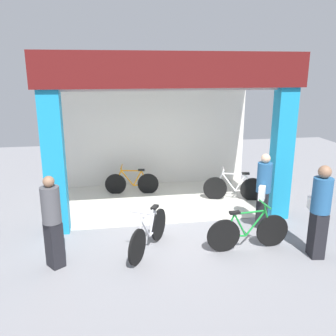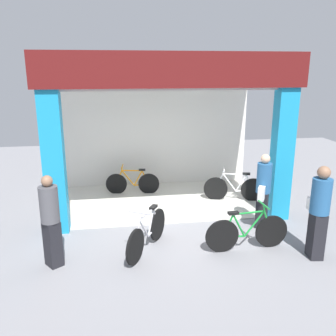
{
  "view_description": "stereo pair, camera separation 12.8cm",
  "coord_description": "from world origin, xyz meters",
  "px_view_note": "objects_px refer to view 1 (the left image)",
  "views": [
    {
      "loc": [
        -1.39,
        -7.66,
        3.53
      ],
      "look_at": [
        0.0,
        0.78,
        1.15
      ],
      "focal_mm": 38.29,
      "sensor_mm": 36.0,
      "label": 1
    },
    {
      "loc": [
        -1.26,
        -7.68,
        3.53
      ],
      "look_at": [
        0.0,
        0.78,
        1.15
      ],
      "focal_mm": 38.29,
      "sensor_mm": 36.0,
      "label": 2
    }
  ],
  "objects_px": {
    "bicycle_inside_0": "(234,188)",
    "pedestrian_3": "(52,221)",
    "bicycle_inside_1": "(132,183)",
    "bicycle_parked_1": "(248,231)",
    "pedestrian_1": "(263,190)",
    "pedestrian_2": "(320,210)",
    "bicycle_parked_0": "(149,233)"
  },
  "relations": [
    {
      "from": "bicycle_inside_0",
      "to": "pedestrian_3",
      "type": "distance_m",
      "value": 5.21
    },
    {
      "from": "bicycle_inside_1",
      "to": "bicycle_inside_0",
      "type": "bearing_deg",
      "value": -19.64
    },
    {
      "from": "bicycle_inside_0",
      "to": "bicycle_parked_1",
      "type": "bearing_deg",
      "value": -103.6
    },
    {
      "from": "bicycle_parked_1",
      "to": "pedestrian_3",
      "type": "bearing_deg",
      "value": -179.28
    },
    {
      "from": "pedestrian_1",
      "to": "bicycle_inside_1",
      "type": "bearing_deg",
      "value": 135.86
    },
    {
      "from": "bicycle_parked_1",
      "to": "pedestrian_3",
      "type": "distance_m",
      "value": 3.78
    },
    {
      "from": "bicycle_inside_1",
      "to": "bicycle_parked_1",
      "type": "distance_m",
      "value": 4.23
    },
    {
      "from": "bicycle_inside_1",
      "to": "pedestrian_1",
      "type": "xyz_separation_m",
      "value": [
        2.79,
        -2.71,
        0.55
      ]
    },
    {
      "from": "bicycle_inside_1",
      "to": "pedestrian_1",
      "type": "bearing_deg",
      "value": -44.14
    },
    {
      "from": "bicycle_inside_1",
      "to": "pedestrian_2",
      "type": "xyz_separation_m",
      "value": [
        3.28,
        -4.16,
        0.62
      ]
    },
    {
      "from": "bicycle_inside_0",
      "to": "bicycle_parked_0",
      "type": "xyz_separation_m",
      "value": [
        -2.63,
        -2.46,
        0.02
      ]
    },
    {
      "from": "pedestrian_2",
      "to": "pedestrian_3",
      "type": "xyz_separation_m",
      "value": [
        -4.94,
        0.43,
        -0.06
      ]
    },
    {
      "from": "bicycle_inside_0",
      "to": "pedestrian_2",
      "type": "distance_m",
      "value": 3.28
    },
    {
      "from": "bicycle_parked_1",
      "to": "bicycle_parked_0",
      "type": "bearing_deg",
      "value": 172.94
    },
    {
      "from": "bicycle_parked_1",
      "to": "pedestrian_2",
      "type": "bearing_deg",
      "value": -21.91
    },
    {
      "from": "bicycle_inside_0",
      "to": "pedestrian_2",
      "type": "xyz_separation_m",
      "value": [
        0.54,
        -3.18,
        0.6
      ]
    },
    {
      "from": "pedestrian_2",
      "to": "pedestrian_3",
      "type": "relative_size",
      "value": 1.05
    },
    {
      "from": "pedestrian_2",
      "to": "pedestrian_1",
      "type": "bearing_deg",
      "value": 108.56
    },
    {
      "from": "bicycle_inside_1",
      "to": "pedestrian_2",
      "type": "distance_m",
      "value": 5.33
    },
    {
      "from": "bicycle_parked_0",
      "to": "bicycle_parked_1",
      "type": "distance_m",
      "value": 1.99
    },
    {
      "from": "bicycle_inside_1",
      "to": "bicycle_parked_0",
      "type": "distance_m",
      "value": 3.43
    },
    {
      "from": "pedestrian_1",
      "to": "pedestrian_3",
      "type": "xyz_separation_m",
      "value": [
        -4.45,
        -1.01,
        0.01
      ]
    },
    {
      "from": "bicycle_parked_1",
      "to": "bicycle_inside_0",
      "type": "bearing_deg",
      "value": 76.4
    },
    {
      "from": "bicycle_parked_0",
      "to": "bicycle_inside_1",
      "type": "bearing_deg",
      "value": 91.76
    },
    {
      "from": "bicycle_parked_1",
      "to": "pedestrian_3",
      "type": "xyz_separation_m",
      "value": [
        -3.74,
        -0.05,
        0.52
      ]
    },
    {
      "from": "bicycle_inside_0",
      "to": "bicycle_parked_0",
      "type": "distance_m",
      "value": 3.6
    },
    {
      "from": "bicycle_inside_1",
      "to": "pedestrian_2",
      "type": "height_order",
      "value": "pedestrian_2"
    },
    {
      "from": "bicycle_inside_1",
      "to": "bicycle_parked_1",
      "type": "relative_size",
      "value": 0.89
    },
    {
      "from": "bicycle_parked_0",
      "to": "pedestrian_2",
      "type": "relative_size",
      "value": 0.83
    },
    {
      "from": "bicycle_parked_0",
      "to": "pedestrian_1",
      "type": "distance_m",
      "value": 2.83
    },
    {
      "from": "bicycle_parked_1",
      "to": "bicycle_inside_1",
      "type": "bearing_deg",
      "value": 119.51
    },
    {
      "from": "bicycle_inside_0",
      "to": "bicycle_parked_1",
      "type": "height_order",
      "value": "bicycle_parked_1"
    }
  ]
}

